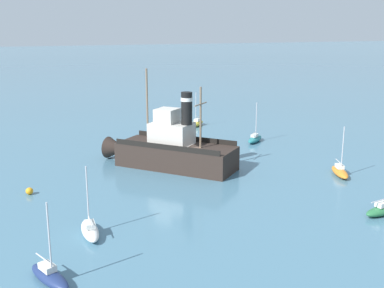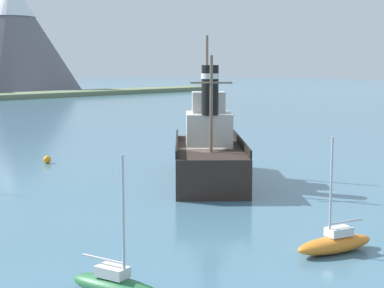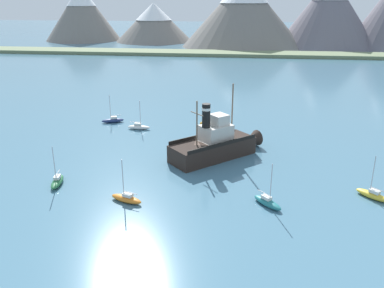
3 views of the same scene
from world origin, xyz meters
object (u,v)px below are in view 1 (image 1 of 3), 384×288
object	(u,v)px
sailboat_yellow	(197,123)
sailboat_green	(384,209)
sailboat_orange	(340,171)
mooring_buoy	(29,191)
sailboat_navy	(50,276)
sailboat_teal	(255,139)
old_tugboat	(171,150)
sailboat_white	(90,230)

from	to	relation	value
sailboat_yellow	sailboat_green	bearing A→B (deg)	-178.46
sailboat_orange	mooring_buoy	size ratio (longest dim) A/B	7.87
mooring_buoy	sailboat_navy	bearing A→B (deg)	-179.26
sailboat_teal	sailboat_navy	world-z (taller)	same
old_tugboat	mooring_buoy	xyz separation A→B (m)	(-3.38, 13.99, -1.52)
old_tugboat	sailboat_teal	world-z (taller)	old_tugboat
sailboat_yellow	mooring_buoy	bearing A→B (deg)	131.45
old_tugboat	mooring_buoy	size ratio (longest dim) A/B	20.68
sailboat_green	sailboat_navy	xyz separation A→B (m)	(-1.01, 24.81, 0.00)
sailboat_green	sailboat_orange	xyz separation A→B (m)	(9.25, -3.17, 0.00)
sailboat_teal	sailboat_yellow	bearing A→B (deg)	15.08
sailboat_orange	sailboat_green	bearing A→B (deg)	161.09
sailboat_teal	sailboat_orange	size ratio (longest dim) A/B	1.00
sailboat_teal	sailboat_orange	xyz separation A→B (m)	(-15.07, -1.02, 0.00)
sailboat_green	mooring_buoy	distance (m)	28.97
old_tugboat	sailboat_yellow	world-z (taller)	old_tugboat
sailboat_white	sailboat_orange	xyz separation A→B (m)	(4.80, -24.78, 0.00)
sailboat_navy	mooring_buoy	size ratio (longest dim) A/B	7.87
sailboat_white	sailboat_green	size ratio (longest dim) A/B	1.00
sailboat_green	sailboat_teal	xyz separation A→B (m)	(24.32, -2.15, 0.00)
sailboat_orange	mooring_buoy	world-z (taller)	sailboat_orange
sailboat_white	sailboat_navy	size ratio (longest dim) A/B	1.00
sailboat_yellow	sailboat_navy	bearing A→B (deg)	147.10
sailboat_orange	old_tugboat	bearing A→B (deg)	58.38
sailboat_yellow	sailboat_orange	xyz separation A→B (m)	(-26.61, -4.13, 0.00)
old_tugboat	sailboat_orange	bearing A→B (deg)	-121.62
sailboat_green	sailboat_navy	distance (m)	24.84
sailboat_white	sailboat_green	bearing A→B (deg)	-101.63
sailboat_teal	sailboat_navy	size ratio (longest dim) A/B	1.00
mooring_buoy	old_tugboat	bearing A→B (deg)	-76.42
sailboat_white	sailboat_green	xyz separation A→B (m)	(-4.45, -21.61, 0.00)
sailboat_orange	mooring_buoy	bearing A→B (deg)	79.23
sailboat_yellow	sailboat_navy	world-z (taller)	same
sailboat_white	sailboat_teal	xyz separation A→B (m)	(19.87, -23.76, 0.00)
sailboat_yellow	sailboat_navy	xyz separation A→B (m)	(-36.87, 23.85, 0.00)
sailboat_navy	old_tugboat	bearing A→B (deg)	-35.96
sailboat_orange	sailboat_white	bearing A→B (deg)	100.97
old_tugboat	sailboat_teal	xyz separation A→B (m)	(6.33, -13.17, -1.40)
old_tugboat	sailboat_orange	distance (m)	16.73
sailboat_green	sailboat_white	bearing A→B (deg)	78.37
sailboat_white	sailboat_navy	world-z (taller)	same
old_tugboat	sailboat_white	distance (m)	17.25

